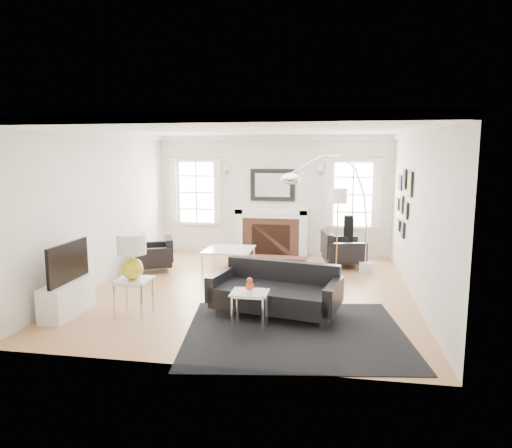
% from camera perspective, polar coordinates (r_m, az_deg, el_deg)
% --- Properties ---
extents(floor, '(6.00, 6.00, 0.00)m').
position_cam_1_polar(floor, '(8.13, -0.72, -8.17)').
color(floor, '#AB7647').
rests_on(floor, ground).
extents(back_wall, '(5.50, 0.04, 2.80)m').
position_cam_1_polar(back_wall, '(10.79, 2.11, 3.58)').
color(back_wall, white).
rests_on(back_wall, floor).
extents(front_wall, '(5.50, 0.04, 2.80)m').
position_cam_1_polar(front_wall, '(4.95, -6.95, -2.52)').
color(front_wall, white).
rests_on(front_wall, floor).
extents(left_wall, '(0.04, 6.00, 2.80)m').
position_cam_1_polar(left_wall, '(8.76, -18.75, 1.94)').
color(left_wall, white).
rests_on(left_wall, floor).
extents(right_wall, '(0.04, 6.00, 2.80)m').
position_cam_1_polar(right_wall, '(7.83, 19.48, 1.17)').
color(right_wall, white).
rests_on(right_wall, floor).
extents(ceiling, '(5.50, 6.00, 0.02)m').
position_cam_1_polar(ceiling, '(7.79, -0.76, 11.94)').
color(ceiling, white).
rests_on(ceiling, back_wall).
extents(crown_molding, '(5.50, 6.00, 0.12)m').
position_cam_1_polar(crown_molding, '(7.79, -0.76, 11.50)').
color(crown_molding, white).
rests_on(crown_molding, back_wall).
extents(fireplace, '(1.70, 0.69, 1.11)m').
position_cam_1_polar(fireplace, '(10.69, 1.94, -1.10)').
color(fireplace, white).
rests_on(fireplace, floor).
extents(mantel_mirror, '(1.05, 0.07, 0.75)m').
position_cam_1_polar(mantel_mirror, '(10.72, 2.09, 4.89)').
color(mantel_mirror, black).
rests_on(mantel_mirror, back_wall).
extents(window_left, '(1.24, 0.15, 1.62)m').
position_cam_1_polar(window_left, '(11.12, -7.44, 3.97)').
color(window_left, white).
rests_on(window_left, back_wall).
extents(window_right, '(1.24, 0.15, 1.62)m').
position_cam_1_polar(window_right, '(10.65, 12.02, 3.65)').
color(window_right, white).
rests_on(window_right, back_wall).
extents(gallery_wall, '(0.04, 1.73, 1.29)m').
position_cam_1_polar(gallery_wall, '(9.08, 17.93, 3.06)').
color(gallery_wall, black).
rests_on(gallery_wall, right_wall).
extents(tv_unit, '(0.35, 1.00, 1.09)m').
position_cam_1_polar(tv_unit, '(7.37, -22.50, -7.98)').
color(tv_unit, white).
rests_on(tv_unit, floor).
extents(area_rug, '(3.21, 2.80, 0.01)m').
position_cam_1_polar(area_rug, '(6.27, 4.93, -13.38)').
color(area_rug, black).
rests_on(area_rug, floor).
extents(sofa, '(2.01, 1.22, 0.61)m').
position_cam_1_polar(sofa, '(6.85, 2.53, -8.49)').
color(sofa, black).
rests_on(sofa, floor).
extents(armchair_left, '(0.99, 1.05, 0.56)m').
position_cam_1_polar(armchair_left, '(9.59, -12.38, -3.85)').
color(armchair_left, black).
rests_on(armchair_left, floor).
extents(armchair_right, '(0.97, 1.05, 0.61)m').
position_cam_1_polar(armchair_right, '(9.84, 10.52, -3.29)').
color(armchair_right, black).
rests_on(armchair_right, floor).
extents(coffee_table, '(0.97, 0.97, 0.43)m').
position_cam_1_polar(coffee_table, '(9.45, -3.39, -3.29)').
color(coffee_table, silver).
rests_on(coffee_table, floor).
extents(side_table_left, '(0.50, 0.50, 0.55)m').
position_cam_1_polar(side_table_left, '(6.99, -15.09, -7.52)').
color(side_table_left, silver).
rests_on(side_table_left, floor).
extents(nesting_table, '(0.49, 0.41, 0.54)m').
position_cam_1_polar(nesting_table, '(6.19, -0.79, -9.52)').
color(nesting_table, silver).
rests_on(nesting_table, floor).
extents(gourd_lamp, '(0.42, 0.42, 0.67)m').
position_cam_1_polar(gourd_lamp, '(6.88, -15.25, -3.57)').
color(gourd_lamp, yellow).
rests_on(gourd_lamp, side_table_left).
extents(orange_vase, '(0.11, 0.11, 0.18)m').
position_cam_1_polar(orange_vase, '(6.12, -0.79, -7.60)').
color(orange_vase, '#C93F19').
rests_on(orange_vase, nesting_table).
extents(arc_floor_lamp, '(1.73, 1.60, 2.45)m').
position_cam_1_polar(arc_floor_lamp, '(8.72, 9.34, 1.76)').
color(arc_floor_lamp, silver).
rests_on(arc_floor_lamp, floor).
extents(stick_floor_lamp, '(0.34, 0.34, 1.70)m').
position_cam_1_polar(stick_floor_lamp, '(9.08, 10.21, 2.94)').
color(stick_floor_lamp, '#BE8742').
rests_on(stick_floor_lamp, floor).
extents(speaker_tower, '(0.21, 0.21, 1.04)m').
position_cam_1_polar(speaker_tower, '(10.29, 11.44, -1.78)').
color(speaker_tower, black).
rests_on(speaker_tower, floor).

